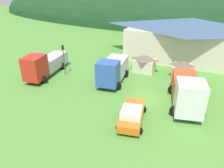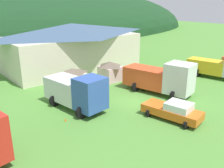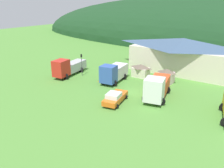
{
  "view_description": "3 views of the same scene",
  "coord_description": "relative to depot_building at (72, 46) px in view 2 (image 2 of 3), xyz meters",
  "views": [
    {
      "loc": [
        4.74,
        -20.99,
        11.96
      ],
      "look_at": [
        -4.6,
        0.02,
        0.92
      ],
      "focal_mm": 34.45,
      "sensor_mm": 36.0,
      "label": 1
    },
    {
      "loc": [
        -16.82,
        -16.59,
        9.72
      ],
      "look_at": [
        0.11,
        3.9,
        0.87
      ],
      "focal_mm": 39.47,
      "sensor_mm": 36.0,
      "label": 2
    },
    {
      "loc": [
        15.8,
        -29.31,
        13.63
      ],
      "look_at": [
        -3.62,
        -0.98,
        0.97
      ],
      "focal_mm": 36.03,
      "sensor_mm": 36.0,
      "label": 3
    }
  ],
  "objects": [
    {
      "name": "ground_plane",
      "position": [
        -2.16,
        -15.9,
        -3.49
      ],
      "size": [
        200.0,
        200.0,
        0.0
      ],
      "primitive_type": "plane",
      "color": "#518C38"
    },
    {
      "name": "depot_building",
      "position": [
        0.0,
        0.0,
        0.0
      ],
      "size": [
        20.93,
        10.51,
        6.78
      ],
      "color": "beige",
      "rests_on": "ground"
    },
    {
      "name": "play_shed_cream",
      "position": [
        -5.03,
        -8.28,
        -2.23
      ],
      "size": [
        3.2,
        2.37,
        2.45
      ],
      "color": "beige",
      "rests_on": "ground"
    },
    {
      "name": "play_shed_pink",
      "position": [
        0.3,
        -8.77,
        -2.17
      ],
      "size": [
        2.51,
        2.65,
        2.56
      ],
      "color": "beige",
      "rests_on": "ground"
    },
    {
      "name": "box_truck_blue",
      "position": [
        -7.69,
        -13.63,
        -1.7
      ],
      "size": [
        3.81,
        6.98,
        3.47
      ],
      "rotation": [
        0.0,
        0.0,
        -1.44
      ],
      "color": "#3356AD",
      "rests_on": "ground"
    },
    {
      "name": "heavy_rig_white",
      "position": [
        1.67,
        -16.06,
        -1.63
      ],
      "size": [
        4.29,
        8.11,
        3.75
      ],
      "rotation": [
        0.0,
        0.0,
        -1.36
      ],
      "color": "white",
      "rests_on": "ground"
    },
    {
      "name": "heavy_rig_striped",
      "position": [
        12.14,
        -17.13,
        -1.78
      ],
      "size": [
        3.86,
        7.33,
        3.58
      ],
      "rotation": [
        0.0,
        0.0,
        -1.36
      ],
      "color": "silver",
      "rests_on": "ground"
    },
    {
      "name": "service_pickup_orange",
      "position": [
        -2.52,
        -20.89,
        -2.66
      ],
      "size": [
        3.02,
        5.41,
        1.66
      ],
      "rotation": [
        0.0,
        0.0,
        -1.38
      ],
      "color": "orange",
      "rests_on": "ground"
    },
    {
      "name": "traffic_cone_near_pickup",
      "position": [
        -3.15,
        -18.66,
        -3.49
      ],
      "size": [
        0.36,
        0.36,
        0.59
      ],
      "primitive_type": "cone",
      "color": "orange",
      "rests_on": "ground"
    },
    {
      "name": "traffic_cone_mid_row",
      "position": [
        -9.91,
        -15.24,
        -3.49
      ],
      "size": [
        0.36,
        0.36,
        0.56
      ],
      "primitive_type": "cone",
      "color": "orange",
      "rests_on": "ground"
    }
  ]
}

